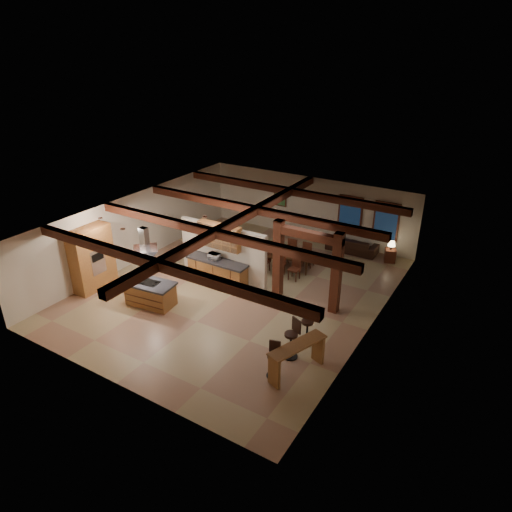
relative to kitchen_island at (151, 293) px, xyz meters
The scene contains 23 objects.
ground 3.21m from the kitchen_island, 49.72° to the left, with size 12.00×12.00×0.00m, color tan.
room_walls 3.45m from the kitchen_island, 49.72° to the left, with size 12.00×12.00×12.00m.
ceiling_beams 3.94m from the kitchen_island, 49.72° to the left, with size 10.00×12.00×0.28m.
timber_posts 5.58m from the kitchen_island, 32.71° to the left, with size 2.50×0.30×2.90m.
partition_wall 3.18m from the kitchen_island, 70.15° to the left, with size 3.80×0.18×2.20m, color beige.
pantry_cabinet 2.72m from the kitchen_island, behind, with size 0.67×1.60×2.40m.
back_counter 2.75m from the kitchen_island, 67.39° to the left, with size 2.50×0.66×0.94m.
upper_display_cabinet 3.26m from the kitchen_island, 68.89° to the left, with size 1.80×0.36×0.95m.
range_hood 1.34m from the kitchen_island, 90.00° to the left, with size 1.10×1.10×1.40m.
back_windows 9.73m from the kitchen_island, 59.84° to the left, with size 2.70×0.07×1.70m.
framed_art 8.48m from the kitchen_island, 86.19° to the left, with size 0.65×0.05×0.85m.
recessed_cans 2.53m from the kitchen_island, 134.05° to the left, with size 3.16×2.46×0.03m.
kitchen_island is the anchor object (origin of this frame).
dining_table 5.65m from the kitchen_island, 60.67° to the left, with size 1.89×1.06×0.67m, color #3A1F0E.
sofa 9.07m from the kitchen_island, 60.71° to the left, with size 2.20×0.86×0.64m, color black.
microwave 2.77m from the kitchen_island, 70.00° to the left, with size 0.45×0.30×0.25m, color silver.
bar_counter 6.07m from the kitchen_island, ahead, with size 1.07×1.89×0.97m.
side_table 9.92m from the kitchen_island, 51.61° to the left, with size 0.44×0.44×0.55m, color #3B1F0E.
table_lamp 9.93m from the kitchen_island, 51.61° to the left, with size 0.31×0.31×0.37m.
bar_stool_a 5.63m from the kitchen_island, 10.80° to the right, with size 0.39×0.40×1.08m.
bar_stool_b 5.58m from the kitchen_island, ahead, with size 0.47×0.48×1.25m.
bar_stool_c 5.72m from the kitchen_island, ahead, with size 0.42×0.44×1.21m.
dining_chairs 5.65m from the kitchen_island, 60.67° to the left, with size 1.76×1.76×1.14m.
Camera 1 is at (8.29, -12.30, 8.44)m, focal length 32.00 mm.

